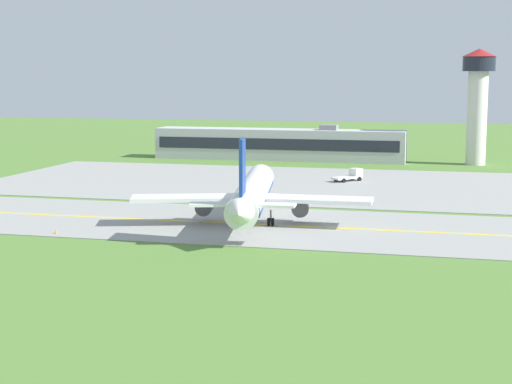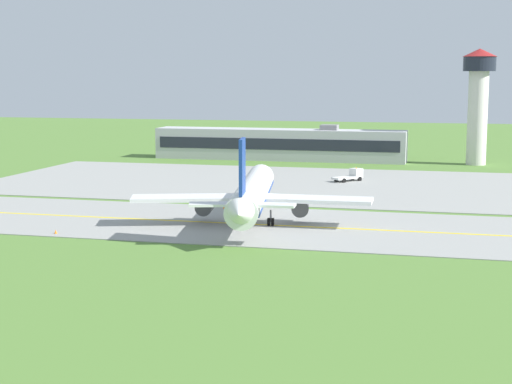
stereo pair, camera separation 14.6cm
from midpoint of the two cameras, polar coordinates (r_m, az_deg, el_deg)
name	(u,v)px [view 1 (the left image)]	position (r m, az deg, el deg)	size (l,w,h in m)	color
ground_plane	(252,225)	(106.73, -0.36, -2.38)	(500.00, 500.00, 0.00)	#517A33
taxiway_strip	(252,225)	(106.72, -0.36, -2.35)	(240.00, 28.00, 0.10)	gray
apron_pad	(361,186)	(145.88, 7.53, 0.45)	(140.00, 52.00, 0.10)	gray
taxiway_centreline	(252,224)	(106.71, -0.36, -2.32)	(220.00, 0.60, 0.01)	yellow
airplane_lead	(252,194)	(106.90, -0.32, -0.12)	(32.20, 39.54, 12.70)	white
service_truck_fuel	(351,175)	(152.09, 6.83, 1.21)	(5.65, 6.25, 2.59)	silver
terminal_building	(279,144)	(190.46, 1.65, 3.44)	(60.20, 8.18, 8.56)	#B2B2B7
control_tower	(478,95)	(185.75, 15.64, 6.73)	(7.60, 7.60, 26.01)	silver
traffic_cone_near_edge	(237,206)	(120.38, -1.39, -1.02)	(0.44, 0.44, 0.60)	orange
traffic_cone_mid_edge	(56,232)	(103.42, -14.24, -2.81)	(0.44, 0.44, 0.60)	orange
traffic_cone_far_edge	(224,207)	(119.44, -2.34, -1.10)	(0.44, 0.44, 0.60)	orange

